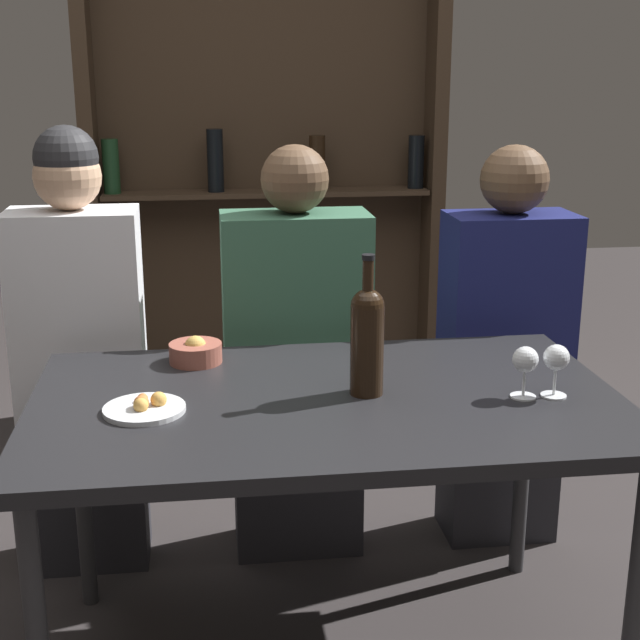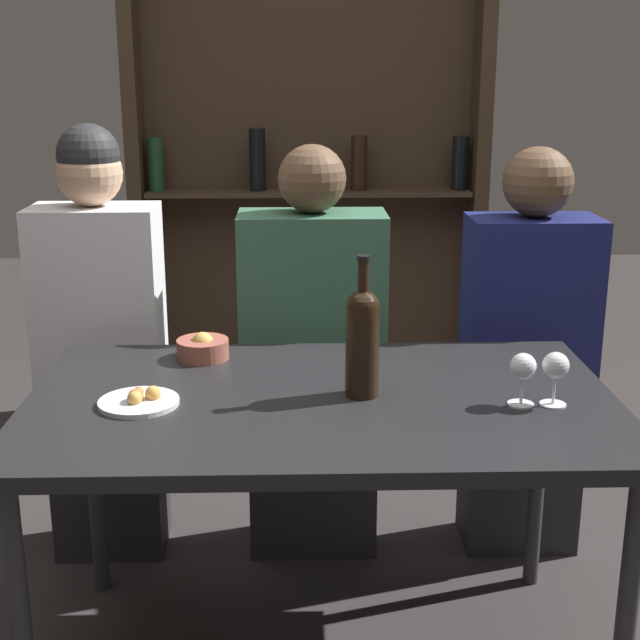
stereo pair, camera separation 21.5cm
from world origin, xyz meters
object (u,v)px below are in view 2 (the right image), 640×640
at_px(wine_bottle, 362,337).
at_px(seated_person_right, 526,365).
at_px(seated_person_center, 312,368).
at_px(wine_glass_0, 556,368).
at_px(wine_glass_1, 523,369).
at_px(seated_person_left, 102,355).
at_px(snack_bowl, 203,348).
at_px(food_plate_0, 139,400).

distance_m(wine_bottle, seated_person_right, 0.85).
bearing_deg(seated_person_center, wine_bottle, -80.02).
distance_m(wine_glass_0, seated_person_center, 0.88).
xyz_separation_m(wine_glass_1, seated_person_left, (-1.09, 0.66, -0.17)).
bearing_deg(snack_bowl, wine_bottle, -35.38).
height_order(wine_glass_0, seated_person_left, seated_person_left).
distance_m(seated_person_center, seated_person_right, 0.65).
relative_size(wine_bottle, seated_person_right, 0.27).
xyz_separation_m(seated_person_center, seated_person_right, (0.65, 0.00, 0.00)).
height_order(seated_person_left, seated_person_right, seated_person_left).
xyz_separation_m(wine_bottle, seated_person_center, (-0.10, 0.59, -0.28)).
distance_m(wine_glass_1, seated_person_center, 0.84).
bearing_deg(food_plate_0, seated_person_left, 109.15).
bearing_deg(food_plate_0, wine_glass_1, -1.65).
bearing_deg(wine_glass_1, food_plate_0, 178.35).
distance_m(food_plate_0, seated_person_center, 0.77).
relative_size(wine_glass_0, seated_person_left, 0.10).
bearing_deg(seated_person_center, snack_bowl, -133.84).
bearing_deg(seated_person_left, seated_person_right, 0.00).
bearing_deg(seated_person_right, seated_person_center, 180.00).
distance_m(food_plate_0, snack_bowl, 0.35).
bearing_deg(seated_person_left, wine_glass_1, -31.30).
relative_size(wine_bottle, food_plate_0, 1.81).
relative_size(wine_glass_0, snack_bowl, 0.92).
height_order(food_plate_0, seated_person_right, seated_person_right).
bearing_deg(snack_bowl, food_plate_0, -108.72).
bearing_deg(wine_glass_0, food_plate_0, 178.27).
height_order(wine_bottle, snack_bowl, wine_bottle).
height_order(wine_bottle, wine_glass_0, wine_bottle).
bearing_deg(wine_glass_0, snack_bowl, 156.57).
distance_m(snack_bowl, seated_person_center, 0.46).
bearing_deg(wine_glass_1, seated_person_left, 148.70).
height_order(wine_bottle, food_plate_0, wine_bottle).
relative_size(wine_bottle, snack_bowl, 2.44).
xyz_separation_m(wine_glass_0, seated_person_center, (-0.53, 0.67, -0.23)).
xyz_separation_m(snack_bowl, seated_person_center, (0.29, 0.31, -0.16)).
height_order(wine_bottle, seated_person_center, seated_person_center).
relative_size(snack_bowl, seated_person_right, 0.11).
xyz_separation_m(wine_bottle, seated_person_left, (-0.73, 0.59, -0.23)).
height_order(snack_bowl, seated_person_left, seated_person_left).
distance_m(wine_glass_0, seated_person_left, 1.35).
relative_size(food_plate_0, snack_bowl, 1.35).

